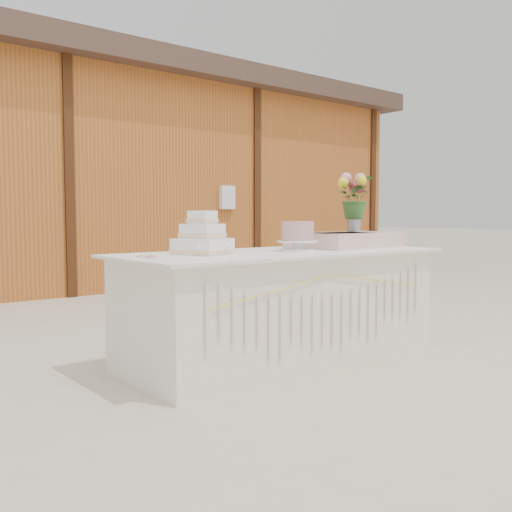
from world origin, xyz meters
The scene contains 9 objects.
ground centered at (0.00, 0.00, 0.00)m, with size 80.00×80.00×0.00m, color beige.
barn centered at (-0.01, 5.99, 1.68)m, with size 12.60×4.60×3.30m.
cake_table centered at (0.00, 0.00, 0.39)m, with size 2.40×1.00×0.77m.
wedding_cake centered at (-0.62, 0.08, 0.87)m, with size 0.41×0.41×0.28m.
pink_cake_stand centered at (0.09, -0.05, 0.89)m, with size 0.29×0.29×0.21m.
satin_runner centered at (0.77, 0.09, 0.83)m, with size 0.94×0.54×0.12m, color beige.
flower_vase centered at (0.92, 0.16, 0.96)m, with size 0.11×0.11×0.15m, color #B0B0B5.
bouquet centered at (0.92, 0.16, 1.22)m, with size 0.32×0.27×0.35m, color #366628.
loose_flowers centered at (-1.04, 0.06, 0.78)m, with size 0.13×0.31×0.02m, color pink, non-canonical shape.
Camera 1 is at (-2.67, -3.00, 1.02)m, focal length 40.00 mm.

